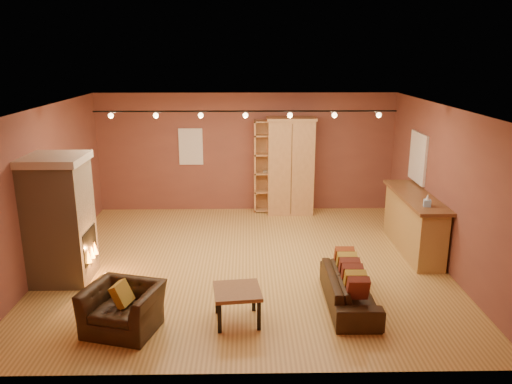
{
  "coord_description": "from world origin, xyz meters",
  "views": [
    {
      "loc": [
        0.02,
        -8.39,
        3.69
      ],
      "look_at": [
        0.18,
        0.2,
        1.28
      ],
      "focal_mm": 35.0,
      "sensor_mm": 36.0,
      "label": 1
    }
  ],
  "objects_px": {
    "bookcase": "(273,165)",
    "coffee_table": "(237,294)",
    "armoire": "(290,166)",
    "loveseat": "(350,283)",
    "armchair": "(122,301)",
    "fireplace": "(60,219)",
    "bar_counter": "(414,222)"
  },
  "relations": [
    {
      "from": "coffee_table",
      "to": "bar_counter",
      "type": "bearing_deg",
      "value": 38.01
    },
    {
      "from": "bookcase",
      "to": "bar_counter",
      "type": "bearing_deg",
      "value": -45.11
    },
    {
      "from": "armchair",
      "to": "coffee_table",
      "type": "relative_size",
      "value": 1.54
    },
    {
      "from": "fireplace",
      "to": "bar_counter",
      "type": "height_order",
      "value": "fireplace"
    },
    {
      "from": "armoire",
      "to": "bookcase",
      "type": "bearing_deg",
      "value": 156.7
    },
    {
      "from": "armoire",
      "to": "armchair",
      "type": "relative_size",
      "value": 2.05
    },
    {
      "from": "bar_counter",
      "to": "coffee_table",
      "type": "relative_size",
      "value": 3.22
    },
    {
      "from": "armoire",
      "to": "coffee_table",
      "type": "relative_size",
      "value": 3.15
    },
    {
      "from": "armoire",
      "to": "armchair",
      "type": "xyz_separation_m",
      "value": [
        -2.72,
        -5.18,
        -0.71
      ]
    },
    {
      "from": "bookcase",
      "to": "loveseat",
      "type": "height_order",
      "value": "bookcase"
    },
    {
      "from": "fireplace",
      "to": "armoire",
      "type": "height_order",
      "value": "armoire"
    },
    {
      "from": "fireplace",
      "to": "bookcase",
      "type": "relative_size",
      "value": 0.97
    },
    {
      "from": "fireplace",
      "to": "coffee_table",
      "type": "distance_m",
      "value": 3.32
    },
    {
      "from": "loveseat",
      "to": "armchair",
      "type": "distance_m",
      "value": 3.3
    },
    {
      "from": "loveseat",
      "to": "armchair",
      "type": "xyz_separation_m",
      "value": [
        -3.24,
        -0.63,
        0.07
      ]
    },
    {
      "from": "fireplace",
      "to": "armchair",
      "type": "relative_size",
      "value": 1.92
    },
    {
      "from": "armoire",
      "to": "bar_counter",
      "type": "xyz_separation_m",
      "value": [
        2.16,
        -2.4,
        -0.58
      ]
    },
    {
      "from": "bar_counter",
      "to": "armoire",
      "type": "bearing_deg",
      "value": 132.01
    },
    {
      "from": "fireplace",
      "to": "coffee_table",
      "type": "bearing_deg",
      "value": -26.23
    },
    {
      "from": "fireplace",
      "to": "armchair",
      "type": "height_order",
      "value": "fireplace"
    },
    {
      "from": "fireplace",
      "to": "bookcase",
      "type": "xyz_separation_m",
      "value": [
        3.68,
        3.73,
        0.05
      ]
    },
    {
      "from": "armoire",
      "to": "bar_counter",
      "type": "distance_m",
      "value": 3.28
    },
    {
      "from": "fireplace",
      "to": "loveseat",
      "type": "height_order",
      "value": "fireplace"
    },
    {
      "from": "bookcase",
      "to": "loveseat",
      "type": "bearing_deg",
      "value": -78.99
    },
    {
      "from": "armoire",
      "to": "bar_counter",
      "type": "bearing_deg",
      "value": -47.99
    },
    {
      "from": "bookcase",
      "to": "fireplace",
      "type": "bearing_deg",
      "value": -134.55
    },
    {
      "from": "coffee_table",
      "to": "armoire",
      "type": "bearing_deg",
      "value": 76.95
    },
    {
      "from": "armoire",
      "to": "bar_counter",
      "type": "height_order",
      "value": "armoire"
    },
    {
      "from": "fireplace",
      "to": "armoire",
      "type": "relative_size",
      "value": 0.93
    },
    {
      "from": "loveseat",
      "to": "bookcase",
      "type": "bearing_deg",
      "value": 11.71
    },
    {
      "from": "armoire",
      "to": "armchair",
      "type": "distance_m",
      "value": 5.9
    },
    {
      "from": "bookcase",
      "to": "coffee_table",
      "type": "relative_size",
      "value": 3.04
    }
  ]
}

